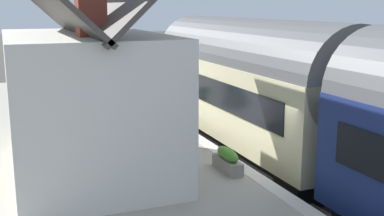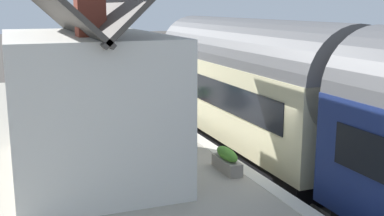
{
  "view_description": "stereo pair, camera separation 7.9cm",
  "coord_description": "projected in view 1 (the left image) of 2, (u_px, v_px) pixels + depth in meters",
  "views": [
    {
      "loc": [
        -9.84,
        6.33,
        4.68
      ],
      "look_at": [
        2.37,
        1.5,
        1.89
      ],
      "focal_mm": 44.83,
      "sensor_mm": 36.0,
      "label": 1
    },
    {
      "loc": [
        -9.87,
        6.26,
        4.68
      ],
      "look_at": [
        2.37,
        1.5,
        1.89
      ],
      "focal_mm": 44.83,
      "sensor_mm": 36.0,
      "label": 2
    }
  ],
  "objects": [
    {
      "name": "planter_corner_building",
      "position": [
        227.0,
        160.0,
        11.21
      ],
      "size": [
        1.07,
        0.32,
        0.56
      ],
      "color": "gray",
      "rests_on": "platform"
    },
    {
      "name": "bench_by_lamp",
      "position": [
        95.0,
        100.0,
        17.35
      ],
      "size": [
        1.4,
        0.44,
        0.88
      ],
      "color": "#26727F",
      "rests_on": "platform"
    },
    {
      "name": "platform_edge_coping",
      "position": [
        240.0,
        166.0,
        11.59
      ],
      "size": [
        32.0,
        0.36,
        0.02
      ],
      "primitive_type": "cube",
      "color": "beige",
      "rests_on": "platform"
    },
    {
      "name": "station_building",
      "position": [
        86.0,
        96.0,
        11.11
      ],
      "size": [
        6.12,
        3.63,
        5.82
      ],
      "color": "white",
      "rests_on": "platform"
    },
    {
      "name": "rail_far",
      "position": [
        287.0,
        190.0,
        12.25
      ],
      "size": [
        52.0,
        0.08,
        0.14
      ],
      "primitive_type": "cube",
      "color": "gray",
      "rests_on": "ground"
    },
    {
      "name": "ground_plane",
      "position": [
        281.0,
        194.0,
        12.2
      ],
      "size": [
        160.0,
        160.0,
        0.0
      ],
      "primitive_type": "plane",
      "color": "#423D38"
    },
    {
      "name": "platform",
      "position": [
        131.0,
        200.0,
        10.7
      ],
      "size": [
        32.0,
        5.83,
        0.89
      ],
      "primitive_type": "cube",
      "color": "#A39B8C",
      "rests_on": "ground"
    },
    {
      "name": "rail_near",
      "position": [
        333.0,
        183.0,
        12.77
      ],
      "size": [
        52.0,
        0.08,
        0.14
      ],
      "primitive_type": "cube",
      "color": "gray",
      "rests_on": "ground"
    },
    {
      "name": "planter_edge_far",
      "position": [
        137.0,
        99.0,
        17.78
      ],
      "size": [
        0.58,
        0.58,
        0.74
      ],
      "color": "#9E5138",
      "rests_on": "platform"
    }
  ]
}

